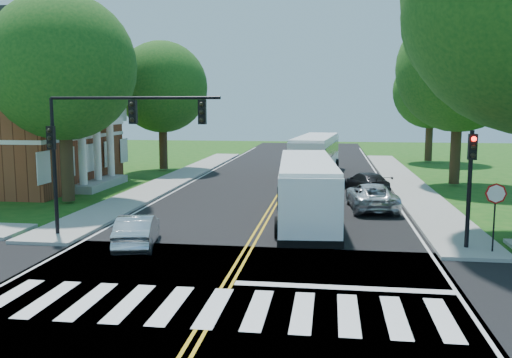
% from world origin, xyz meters
% --- Properties ---
extents(ground, '(140.00, 140.00, 0.00)m').
position_xyz_m(ground, '(0.00, 0.00, 0.00)').
color(ground, '#134A12').
rests_on(ground, ground).
extents(road, '(14.00, 96.00, 0.01)m').
position_xyz_m(road, '(0.00, 18.00, 0.01)').
color(road, black).
rests_on(road, ground).
extents(cross_road, '(60.00, 12.00, 0.01)m').
position_xyz_m(cross_road, '(0.00, 0.00, 0.01)').
color(cross_road, black).
rests_on(cross_road, ground).
extents(center_line, '(0.36, 70.00, 0.01)m').
position_xyz_m(center_line, '(0.00, 22.00, 0.01)').
color(center_line, gold).
rests_on(center_line, road).
extents(edge_line_w, '(0.12, 70.00, 0.01)m').
position_xyz_m(edge_line_w, '(-6.80, 22.00, 0.01)').
color(edge_line_w, silver).
rests_on(edge_line_w, road).
extents(edge_line_e, '(0.12, 70.00, 0.01)m').
position_xyz_m(edge_line_e, '(6.80, 22.00, 0.01)').
color(edge_line_e, silver).
rests_on(edge_line_e, road).
extents(crosswalk, '(12.60, 3.00, 0.01)m').
position_xyz_m(crosswalk, '(0.00, -0.50, 0.02)').
color(crosswalk, silver).
rests_on(crosswalk, road).
extents(stop_bar, '(6.60, 0.40, 0.01)m').
position_xyz_m(stop_bar, '(3.50, 1.60, 0.02)').
color(stop_bar, silver).
rests_on(stop_bar, road).
extents(sidewalk_nw, '(2.60, 40.00, 0.15)m').
position_xyz_m(sidewalk_nw, '(-8.30, 25.00, 0.07)').
color(sidewalk_nw, gray).
rests_on(sidewalk_nw, ground).
extents(sidewalk_ne, '(2.60, 40.00, 0.15)m').
position_xyz_m(sidewalk_ne, '(8.30, 25.00, 0.07)').
color(sidewalk_ne, gray).
rests_on(sidewalk_ne, ground).
extents(tree_west_near, '(8.00, 8.00, 11.40)m').
position_xyz_m(tree_west_near, '(-11.50, 14.00, 7.53)').
color(tree_west_near, '#342215').
rests_on(tree_west_near, ground).
extents(tree_west_far, '(7.60, 7.60, 10.67)m').
position_xyz_m(tree_west_far, '(-11.00, 30.00, 7.00)').
color(tree_west_far, '#342215').
rests_on(tree_west_far, ground).
extents(tree_east_mid, '(8.40, 8.40, 11.93)m').
position_xyz_m(tree_east_mid, '(11.50, 24.00, 7.86)').
color(tree_east_mid, '#342215').
rests_on(tree_east_mid, ground).
extents(tree_east_far, '(7.20, 7.20, 10.34)m').
position_xyz_m(tree_east_far, '(12.50, 40.00, 6.86)').
color(tree_east_far, '#342215').
rests_on(tree_east_far, ground).
extents(signal_nw, '(7.15, 0.46, 5.66)m').
position_xyz_m(signal_nw, '(-5.86, 6.43, 4.38)').
color(signal_nw, black).
rests_on(signal_nw, ground).
extents(signal_ne, '(0.30, 0.46, 4.40)m').
position_xyz_m(signal_ne, '(8.20, 6.44, 2.96)').
color(signal_ne, black).
rests_on(signal_ne, ground).
extents(stop_sign, '(0.76, 0.08, 2.53)m').
position_xyz_m(stop_sign, '(9.00, 5.98, 2.03)').
color(stop_sign, black).
rests_on(stop_sign, ground).
extents(bus_lead, '(3.37, 11.54, 2.94)m').
position_xyz_m(bus_lead, '(1.96, 11.03, 1.57)').
color(bus_lead, white).
rests_on(bus_lead, road).
extents(bus_follow, '(3.71, 12.21, 3.11)m').
position_xyz_m(bus_follow, '(1.93, 28.24, 1.65)').
color(bus_follow, white).
rests_on(bus_follow, road).
extents(hatchback, '(2.16, 4.09, 1.28)m').
position_xyz_m(hatchback, '(-4.28, 5.31, 0.65)').
color(hatchback, silver).
rests_on(hatchback, road).
extents(suv, '(2.69, 5.17, 1.39)m').
position_xyz_m(suv, '(5.25, 14.44, 0.71)').
color(suv, silver).
rests_on(suv, road).
extents(dark_sedan, '(3.20, 4.76, 1.28)m').
position_xyz_m(dark_sedan, '(5.32, 20.18, 0.65)').
color(dark_sedan, black).
rests_on(dark_sedan, road).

